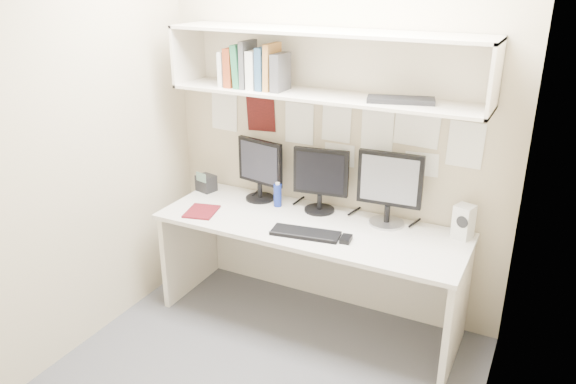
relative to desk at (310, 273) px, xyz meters
The scene contains 19 objects.
floor 0.75m from the desk, 90.00° to the right, with size 2.40×2.00×0.01m, color #4B4B51.
wall_back 1.00m from the desk, 90.00° to the left, with size 2.40×0.02×2.60m, color #B9AB8D.
wall_front 1.90m from the desk, 90.00° to the right, with size 2.40×0.02×2.60m, color #B9AB8D.
wall_left 1.65m from the desk, 151.57° to the right, with size 0.02×2.00×2.60m, color #B9AB8D.
wall_right 1.65m from the desk, 28.43° to the right, with size 0.02×2.00×2.60m, color #B9AB8D.
desk is the anchor object (origin of this frame).
overhead_hutch 1.37m from the desk, 90.00° to the left, with size 2.00×0.38×0.40m.
pinned_papers 0.95m from the desk, 90.00° to the left, with size 1.92×0.01×0.48m, color white, non-canonical shape.
monitor_left 0.81m from the desk, 155.94° to the left, with size 0.37×0.20×0.43m.
monitor_center 0.64m from the desk, 97.83° to the left, with size 0.37×0.20×0.43m.
monitor_right 0.79m from the desk, 26.49° to the left, with size 0.41×0.23×0.48m.
keyboard 0.41m from the desk, 75.51° to the right, with size 0.42×0.15×0.02m, color black.
mouse 0.50m from the desk, 24.80° to the right, with size 0.06×0.10×0.03m, color black.
speaker 1.05m from the desk, 14.18° to the left, with size 0.13×0.14×0.21m.
blue_bottle 0.57m from the desk, 154.08° to the left, with size 0.06×0.06×0.17m.
maroon_notebook 0.83m from the desk, 166.62° to the right, with size 0.19×0.24×0.01m, color #540E15.
desk_phone 1.03m from the desk, 169.41° to the left, with size 0.15×0.14×0.16m.
book_stack 1.39m from the desk, 165.16° to the left, with size 0.44×0.18×0.30m.
hutch_tray 1.29m from the desk, 16.35° to the left, with size 0.38×0.15×0.03m, color black.
Camera 1 is at (1.35, -2.34, 2.26)m, focal length 35.00 mm.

